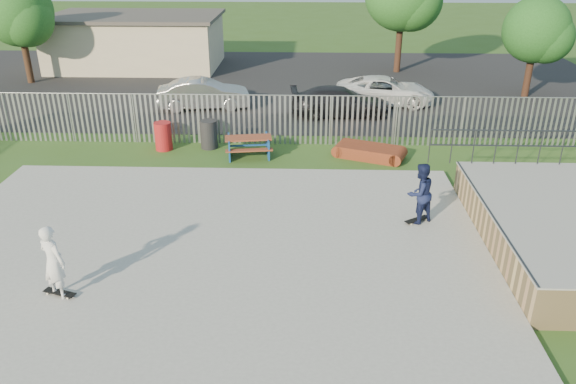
{
  "coord_description": "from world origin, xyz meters",
  "views": [
    {
      "loc": [
        2.67,
        -12.33,
        7.74
      ],
      "look_at": [
        2.17,
        2.0,
        1.1
      ],
      "focal_mm": 35.0,
      "sensor_mm": 36.0,
      "label": 1
    }
  ],
  "objects_px": {
    "tree_right": "(536,30)",
    "funbox": "(369,152)",
    "tree_left": "(18,12)",
    "skater_white": "(53,262)",
    "picnic_table": "(248,146)",
    "trash_bin_red": "(163,136)",
    "skater_navy": "(420,193)",
    "car_dark": "(340,102)",
    "car_white": "(385,91)",
    "trash_bin_grey": "(209,134)",
    "car_silver": "(204,94)"
  },
  "relations": [
    {
      "from": "trash_bin_grey",
      "to": "funbox",
      "type": "bearing_deg",
      "value": -7.76
    },
    {
      "from": "funbox",
      "to": "car_silver",
      "type": "height_order",
      "value": "car_silver"
    },
    {
      "from": "tree_right",
      "to": "funbox",
      "type": "bearing_deg",
      "value": -134.81
    },
    {
      "from": "skater_white",
      "to": "tree_left",
      "type": "bearing_deg",
      "value": -36.65
    },
    {
      "from": "funbox",
      "to": "trash_bin_red",
      "type": "height_order",
      "value": "trash_bin_red"
    },
    {
      "from": "car_white",
      "to": "skater_navy",
      "type": "distance_m",
      "value": 12.8
    },
    {
      "from": "tree_left",
      "to": "skater_navy",
      "type": "bearing_deg",
      "value": -41.13
    },
    {
      "from": "funbox",
      "to": "car_dark",
      "type": "xyz_separation_m",
      "value": [
        -0.87,
        5.28,
        0.46
      ]
    },
    {
      "from": "funbox",
      "to": "skater_white",
      "type": "relative_size",
      "value": 1.38
    },
    {
      "from": "funbox",
      "to": "skater_white",
      "type": "xyz_separation_m",
      "value": [
        -8.02,
        -9.38,
        0.82
      ]
    },
    {
      "from": "tree_left",
      "to": "trash_bin_red",
      "type": "bearing_deg",
      "value": -46.02
    },
    {
      "from": "car_white",
      "to": "skater_navy",
      "type": "xyz_separation_m",
      "value": [
        -0.61,
        -12.78,
        0.36
      ]
    },
    {
      "from": "trash_bin_red",
      "to": "car_dark",
      "type": "distance_m",
      "value": 8.5
    },
    {
      "from": "trash_bin_red",
      "to": "tree_right",
      "type": "relative_size",
      "value": 0.22
    },
    {
      "from": "trash_bin_red",
      "to": "car_white",
      "type": "xyz_separation_m",
      "value": [
        9.41,
        6.74,
        0.14
      ]
    },
    {
      "from": "funbox",
      "to": "car_silver",
      "type": "xyz_separation_m",
      "value": [
        -7.32,
        6.21,
        0.51
      ]
    },
    {
      "from": "tree_left",
      "to": "tree_right",
      "type": "height_order",
      "value": "tree_left"
    },
    {
      "from": "car_dark",
      "to": "picnic_table",
      "type": "bearing_deg",
      "value": 140.3
    },
    {
      "from": "picnic_table",
      "to": "car_white",
      "type": "relative_size",
      "value": 0.41
    },
    {
      "from": "funbox",
      "to": "trash_bin_red",
      "type": "relative_size",
      "value": 2.26
    },
    {
      "from": "tree_right",
      "to": "skater_navy",
      "type": "height_order",
      "value": "tree_right"
    },
    {
      "from": "picnic_table",
      "to": "car_silver",
      "type": "xyz_separation_m",
      "value": [
        -2.74,
        6.16,
        0.36
      ]
    },
    {
      "from": "tree_left",
      "to": "skater_white",
      "type": "bearing_deg",
      "value": -63.87
    },
    {
      "from": "skater_navy",
      "to": "car_dark",
      "type": "bearing_deg",
      "value": -113.83
    },
    {
      "from": "car_dark",
      "to": "skater_navy",
      "type": "bearing_deg",
      "value": -175.26
    },
    {
      "from": "tree_left",
      "to": "picnic_table",
      "type": "bearing_deg",
      "value": -39.24
    },
    {
      "from": "tree_right",
      "to": "skater_navy",
      "type": "bearing_deg",
      "value": -119.22
    },
    {
      "from": "tree_right",
      "to": "skater_white",
      "type": "distance_m",
      "value": 25.07
    },
    {
      "from": "car_dark",
      "to": "tree_left",
      "type": "height_order",
      "value": "tree_left"
    },
    {
      "from": "tree_right",
      "to": "tree_left",
      "type": "bearing_deg",
      "value": 175.58
    },
    {
      "from": "picnic_table",
      "to": "skater_white",
      "type": "distance_m",
      "value": 10.07
    },
    {
      "from": "tree_left",
      "to": "skater_navy",
      "type": "relative_size",
      "value": 3.21
    },
    {
      "from": "trash_bin_grey",
      "to": "picnic_table",
      "type": "bearing_deg",
      "value": -25.96
    },
    {
      "from": "tree_right",
      "to": "skater_white",
      "type": "bearing_deg",
      "value": -132.7
    },
    {
      "from": "skater_white",
      "to": "car_dark",
      "type": "bearing_deg",
      "value": -88.78
    },
    {
      "from": "car_dark",
      "to": "skater_navy",
      "type": "relative_size",
      "value": 2.53
    },
    {
      "from": "skater_navy",
      "to": "car_white",
      "type": "bearing_deg",
      "value": -125.63
    },
    {
      "from": "car_white",
      "to": "picnic_table",
      "type": "bearing_deg",
      "value": 145.66
    },
    {
      "from": "funbox",
      "to": "tree_right",
      "type": "xyz_separation_m",
      "value": [
        8.9,
        8.96,
        3.15
      ]
    },
    {
      "from": "car_silver",
      "to": "car_white",
      "type": "relative_size",
      "value": 0.91
    },
    {
      "from": "tree_right",
      "to": "skater_navy",
      "type": "distance_m",
      "value": 16.68
    },
    {
      "from": "car_dark",
      "to": "funbox",
      "type": "bearing_deg",
      "value": -175.0
    },
    {
      "from": "picnic_table",
      "to": "trash_bin_grey",
      "type": "bearing_deg",
      "value": 145.69
    },
    {
      "from": "car_white",
      "to": "tree_right",
      "type": "bearing_deg",
      "value": -72.29
    },
    {
      "from": "car_white",
      "to": "tree_left",
      "type": "height_order",
      "value": "tree_left"
    },
    {
      "from": "car_dark",
      "to": "trash_bin_red",
      "type": "bearing_deg",
      "value": 119.17
    },
    {
      "from": "trash_bin_red",
      "to": "skater_navy",
      "type": "xyz_separation_m",
      "value": [
        8.8,
        -6.04,
        0.5
      ]
    },
    {
      "from": "skater_navy",
      "to": "skater_white",
      "type": "xyz_separation_m",
      "value": [
        -8.87,
        -3.93,
        0.0
      ]
    },
    {
      "from": "car_white",
      "to": "skater_white",
      "type": "bearing_deg",
      "value": 155.79
    },
    {
      "from": "car_silver",
      "to": "skater_white",
      "type": "height_order",
      "value": "skater_white"
    }
  ]
}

